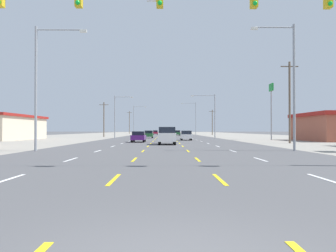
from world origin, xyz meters
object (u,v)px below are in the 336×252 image
object	(u,v)px
streetlight_left_row_1	(117,113)
streetlight_right_row_1	(212,112)
suv_center_turn_nearest	(167,135)
streetlight_left_row_0	(41,79)
sedan_inner_right_farther	(174,133)
streetlight_right_row_2	(194,116)
sedan_inner_left_near	(139,137)
hatchback_inner_right_far	(177,133)
hatchback_inner_right_mid	(186,135)
pole_sign_right_row_1	(271,99)
hatchback_inner_left_farthest	(155,132)
hatchback_inner_left_midfar	(149,134)
streetlight_left_row_2	(135,118)
streetlight_right_row_0	(290,79)

from	to	relation	value
streetlight_left_row_1	streetlight_right_row_1	distance (m)	19.30
suv_center_turn_nearest	streetlight_left_row_0	distance (m)	16.21
sedan_inner_right_farther	streetlight_right_row_2	bearing A→B (deg)	-39.34
suv_center_turn_nearest	sedan_inner_left_near	size ratio (longest dim) A/B	1.09
hatchback_inner_right_far	streetlight_right_row_1	distance (m)	33.56
suv_center_turn_nearest	streetlight_left_row_0	bearing A→B (deg)	-129.83
hatchback_inner_right_mid	streetlight_right_row_1	xyz separation A→B (m)	(6.16, 13.99, 4.52)
streetlight_left_row_0	pole_sign_right_row_1	bearing A→B (deg)	46.50
sedan_inner_left_near	streetlight_left_row_1	size ratio (longest dim) A/B	0.52
hatchback_inner_right_mid	streetlight_right_row_2	distance (m)	56.22
sedan_inner_left_near	hatchback_inner_right_mid	world-z (taller)	hatchback_inner_right_mid
hatchback_inner_left_farthest	streetlight_right_row_2	xyz separation A→B (m)	(13.01, -11.34, 5.43)
hatchback_inner_right_mid	hatchback_inner_left_midfar	xyz separation A→B (m)	(-6.70, 14.81, 0.00)
sedan_inner_left_near	streetlight_left_row_0	distance (m)	20.85
sedan_inner_left_near	pole_sign_right_row_1	size ratio (longest dim) A/B	0.48
sedan_inner_left_near	streetlight_left_row_2	bearing A→B (deg)	95.46
suv_center_turn_nearest	streetlight_right_row_0	bearing A→B (deg)	-51.08
hatchback_inner_right_far	sedan_inner_right_farther	distance (m)	14.11
sedan_inner_left_near	streetlight_left_row_1	world-z (taller)	streetlight_left_row_1
streetlight_left_row_0	streetlight_right_row_1	bearing A→B (deg)	65.12
sedan_inner_left_near	streetlight_left_row_1	xyz separation A→B (m)	(-6.14, 22.30, 4.27)
hatchback_inner_right_mid	streetlight_left_row_0	distance (m)	30.98
hatchback_inner_right_mid	hatchback_inner_left_midfar	distance (m)	16.25
hatchback_inner_right_mid	hatchback_inner_left_farthest	bearing A→B (deg)	95.76
pole_sign_right_row_1	streetlight_left_row_0	distance (m)	39.62
streetlight_left_row_0	sedan_inner_right_farther	bearing A→B (deg)	81.63
pole_sign_right_row_1	sedan_inner_right_farther	bearing A→B (deg)	103.41
pole_sign_right_row_1	streetlight_left_row_2	xyz separation A→B (m)	(-27.23, 54.50, -1.13)
hatchback_inner_left_farthest	streetlight_right_row_2	world-z (taller)	streetlight_right_row_2
hatchback_inner_right_mid	sedan_inner_left_near	bearing A→B (deg)	-130.12
hatchback_inner_right_far	streetlight_left_row_0	bearing A→B (deg)	-100.28
streetlight_right_row_2	suv_center_turn_nearest	bearing A→B (deg)	-97.55
pole_sign_right_row_1	streetlight_left_row_1	distance (m)	30.20
hatchback_inner_left_midfar	streetlight_left_row_2	bearing A→B (deg)	98.93
sedan_inner_left_near	streetlight_left_row_2	distance (m)	64.38
sedan_inner_left_near	streetlight_left_row_1	distance (m)	23.52
streetlight_left_row_1	hatchback_inner_left_midfar	bearing A→B (deg)	7.21
hatchback_inner_right_far	streetlight_right_row_0	size ratio (longest dim) A/B	0.39
streetlight_left_row_0	streetlight_right_row_2	distance (m)	85.46
hatchback_inner_right_mid	sedan_inner_right_farther	xyz separation A→B (m)	(-0.12, 60.83, -0.03)
streetlight_left_row_1	streetlight_right_row_1	xyz separation A→B (m)	(19.30, 0.00, 0.28)
hatchback_inner_right_far	streetlight_left_row_2	distance (m)	16.81
sedan_inner_left_near	streetlight_right_row_1	distance (m)	26.29
sedan_inner_right_farther	streetlight_left_row_2	bearing A→B (deg)	-158.07
sedan_inner_left_near	streetlight_right_row_0	size ratio (longest dim) A/B	0.45
hatchback_inner_right_mid	streetlight_left_row_1	size ratio (longest dim) A/B	0.45
streetlight_left_row_2	streetlight_right_row_2	bearing A→B (deg)	0.00
sedan_inner_left_near	streetlight_left_row_0	bearing A→B (deg)	-107.65
sedan_inner_right_farther	sedan_inner_left_near	bearing A→B (deg)	-95.68
hatchback_inner_right_mid	streetlight_left_row_2	world-z (taller)	streetlight_left_row_2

